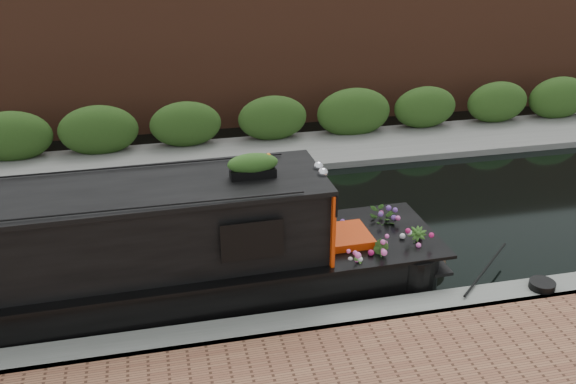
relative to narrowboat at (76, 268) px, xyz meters
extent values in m
plane|color=black|center=(2.42, 1.92, -0.82)|extent=(80.00, 80.00, 0.00)
cube|color=slate|center=(2.42, -1.38, -0.82)|extent=(40.00, 0.60, 0.50)
cube|color=slate|center=(2.42, 6.12, -0.82)|extent=(40.00, 2.40, 0.34)
cube|color=#284818|center=(2.42, 7.02, -0.82)|extent=(40.00, 1.10, 2.80)
cube|color=brown|center=(2.42, 9.12, -0.82)|extent=(40.00, 1.00, 8.00)
cube|color=black|center=(-0.49, 0.00, 0.57)|extent=(8.99, 1.88, 1.32)
cube|color=black|center=(-0.49, 0.00, 1.27)|extent=(9.14, 2.03, 0.08)
cube|color=#C23207|center=(4.02, 0.00, 0.57)|extent=(0.09, 1.71, 1.32)
cube|color=black|center=(2.72, -0.87, 0.65)|extent=(0.88, 0.05, 0.54)
cube|color=#C23207|center=(4.52, 0.00, -0.13)|extent=(0.80, 0.89, 0.49)
sphere|color=silver|center=(4.03, -0.14, 1.34)|extent=(0.18, 0.18, 0.18)
sphere|color=silver|center=(4.03, 0.14, 1.34)|extent=(0.18, 0.18, 0.18)
cube|color=black|center=(2.90, 0.00, 1.38)|extent=(0.74, 0.25, 0.15)
ellipsoid|color=orange|center=(2.90, 0.00, 1.57)|extent=(0.81, 0.26, 0.23)
imported|color=#2D571D|center=(4.50, -0.74, -0.13)|extent=(0.31, 0.32, 0.50)
imported|color=#2D571D|center=(4.90, -0.64, -0.08)|extent=(0.30, 0.35, 0.60)
imported|color=#2D571D|center=(5.41, 0.53, -0.09)|extent=(0.53, 0.47, 0.58)
imported|color=#2D571D|center=(5.68, -0.32, -0.08)|extent=(0.45, 0.45, 0.59)
imported|color=#2D571D|center=(4.46, 0.62, -0.10)|extent=(0.24, 0.32, 0.56)
cylinder|color=brown|center=(6.22, 0.00, -0.66)|extent=(0.31, 0.35, 0.31)
cylinder|color=black|center=(7.52, -1.40, -0.51)|extent=(0.43, 0.43, 0.12)
camera|label=1|loc=(1.36, -9.32, 5.39)|focal=40.00mm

